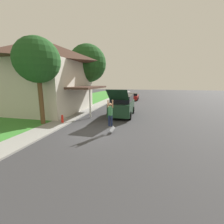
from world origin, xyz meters
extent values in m
plane|color=#333335|center=(0.00, 0.00, 0.00)|extent=(120.00, 120.00, 0.00)
cube|color=#387F2D|center=(-8.00, 6.00, 0.04)|extent=(10.00, 80.00, 0.08)
cube|color=gray|center=(-3.60, 6.00, 0.05)|extent=(1.80, 80.00, 0.10)
cube|color=beige|center=(-8.29, 6.06, 2.86)|extent=(8.62, 8.54, 5.57)
pyramid|color=#4C3328|center=(-8.29, 6.06, 6.91)|extent=(9.42, 9.34, 2.51)
cube|color=#4C3328|center=(-2.88, 6.06, 2.88)|extent=(2.60, 5.98, 0.20)
cylinder|color=silver|center=(-1.78, 3.93, 1.43)|extent=(0.16, 0.16, 2.70)
cylinder|color=brown|center=(-4.77, 0.87, 2.12)|extent=(0.36, 0.36, 4.07)
sphere|color=#1E4C1E|center=(-4.77, 0.87, 5.10)|extent=(3.45, 3.45, 3.45)
cylinder|color=brown|center=(-4.36, 9.88, 2.29)|extent=(0.36, 0.36, 4.43)
sphere|color=#1E4C1E|center=(-4.36, 9.88, 5.85)|extent=(4.90, 4.90, 4.90)
cube|color=#193823|center=(1.09, 5.63, 0.87)|extent=(2.04, 4.86, 1.19)
cube|color=black|center=(1.09, 5.75, 1.81)|extent=(1.87, 3.79, 0.68)
cylinder|color=black|center=(0.11, 7.13, 0.38)|extent=(0.24, 0.76, 0.76)
cylinder|color=black|center=(2.07, 7.13, 0.38)|extent=(0.24, 0.76, 0.76)
cylinder|color=black|center=(0.11, 4.12, 0.38)|extent=(0.24, 0.76, 0.76)
cylinder|color=black|center=(2.07, 4.12, 0.38)|extent=(0.24, 0.76, 0.76)
cube|color=#193823|center=(1.09, 3.15, 2.36)|extent=(1.79, 1.40, 1.00)
cube|color=maroon|center=(0.88, 19.92, 0.52)|extent=(1.79, 4.47, 0.69)
cube|color=black|center=(0.88, 19.81, 1.10)|extent=(1.57, 2.32, 0.48)
cylinder|color=black|center=(0.02, 21.26, 0.32)|extent=(0.20, 0.63, 0.63)
cylinder|color=black|center=(1.75, 21.26, 0.32)|extent=(0.20, 0.63, 0.63)
cylinder|color=black|center=(0.02, 18.58, 0.32)|extent=(0.20, 0.63, 0.63)
cylinder|color=black|center=(1.75, 18.58, 0.32)|extent=(0.20, 0.63, 0.63)
cylinder|color=#192347|center=(1.08, 0.17, 0.86)|extent=(0.13, 0.13, 0.76)
cylinder|color=#192347|center=(1.25, 0.17, 0.86)|extent=(0.13, 0.13, 0.76)
cube|color=#337042|center=(1.17, 0.17, 1.53)|extent=(0.25, 0.20, 0.59)
sphere|color=#9E7051|center=(1.17, 0.17, 1.97)|extent=(0.21, 0.21, 0.21)
cylinder|color=#9E7051|center=(1.01, 0.17, 2.04)|extent=(0.09, 0.09, 0.52)
cylinder|color=#9E7051|center=(1.33, 0.17, 2.04)|extent=(0.09, 0.09, 0.52)
cube|color=black|center=(1.31, 0.19, 0.26)|extent=(0.26, 0.80, 0.25)
cylinder|color=silver|center=(1.22, 0.44, 0.30)|extent=(0.03, 0.06, 0.06)
cylinder|color=silver|center=(1.37, 0.44, 0.18)|extent=(0.03, 0.06, 0.06)
cylinder|color=silver|center=(1.17, -0.05, 0.24)|extent=(0.03, 0.06, 0.06)
cylinder|color=silver|center=(1.33, -0.05, 0.12)|extent=(0.03, 0.06, 0.06)
cylinder|color=red|center=(-3.33, 1.46, 0.34)|extent=(0.20, 0.20, 0.49)
sphere|color=red|center=(-3.33, 1.46, 0.66)|extent=(0.18, 0.18, 0.18)
camera|label=1|loc=(3.58, -9.48, 3.48)|focal=24.00mm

